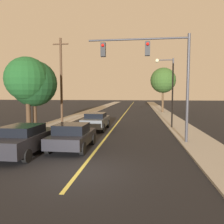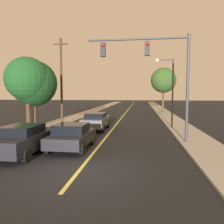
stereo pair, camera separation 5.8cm
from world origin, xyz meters
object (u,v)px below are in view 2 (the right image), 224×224
object	(u,v)px
car_outer_lane_front	(24,139)
tree_left_far	(34,84)
streetlamp_right	(168,83)
car_near_lane_front	(72,136)
utility_pole_left	(61,80)
tree_left_near	(27,79)
car_near_lane_second	(96,121)
tree_right_near	(163,80)
traffic_signal_mast	(155,65)

from	to	relation	value
car_outer_lane_front	tree_left_far	size ratio (longest dim) A/B	0.76
car_outer_lane_front	tree_left_far	world-z (taller)	tree_left_far
streetlamp_right	car_near_lane_front	bearing A→B (deg)	-126.92
utility_pole_left	tree_left_near	bearing A→B (deg)	-112.33
car_near_lane_second	car_outer_lane_front	xyz separation A→B (m)	(-2.22, -8.24, -0.00)
streetlamp_right	tree_left_far	world-z (taller)	streetlamp_right
car_outer_lane_front	tree_right_near	distance (m)	28.99
tree_left_near	tree_left_far	distance (m)	0.86
car_near_lane_front	car_near_lane_second	bearing A→B (deg)	90.00
car_near_lane_front	tree_left_near	xyz separation A→B (m)	(-5.84, 5.86, 3.69)
traffic_signal_mast	tree_left_far	xyz separation A→B (m)	(-10.46, 4.31, -0.93)
streetlamp_right	tree_left_far	bearing A→B (deg)	-171.08
tree_left_near	tree_right_near	world-z (taller)	tree_right_near
streetlamp_right	tree_left_near	world-z (taller)	streetlamp_right
car_near_lane_front	car_outer_lane_front	world-z (taller)	car_outer_lane_front
tree_left_near	streetlamp_right	bearing A→B (deg)	12.23
car_near_lane_front	streetlamp_right	size ratio (longest dim) A/B	0.63
streetlamp_right	traffic_signal_mast	bearing A→B (deg)	-104.26
car_outer_lane_front	tree_left_far	xyz separation A→B (m)	(-3.41, 7.97, 3.31)
car_near_lane_front	tree_left_far	world-z (taller)	tree_left_far
traffic_signal_mast	tree_left_near	size ratio (longest dim) A/B	1.09
car_outer_lane_front	traffic_signal_mast	world-z (taller)	traffic_signal_mast
car_near_lane_second	utility_pole_left	size ratio (longest dim) A/B	0.52
traffic_signal_mast	tree_right_near	bearing A→B (deg)	83.04
car_near_lane_front	car_outer_lane_front	bearing A→B (deg)	-148.84
car_near_lane_front	car_outer_lane_front	xyz separation A→B (m)	(-2.22, -1.34, 0.04)
tree_left_near	tree_right_near	xyz separation A→B (m)	(13.50, 19.65, 0.97)
streetlamp_right	utility_pole_left	xyz separation A→B (m)	(-10.63, 1.25, 0.43)
tree_left_near	tree_right_near	distance (m)	23.86
tree_left_far	utility_pole_left	bearing A→B (deg)	66.02
traffic_signal_mast	utility_pole_left	world-z (taller)	utility_pole_left
tree_left_far	car_outer_lane_front	bearing A→B (deg)	-66.82
utility_pole_left	tree_right_near	size ratio (longest dim) A/B	1.17
car_near_lane_front	car_near_lane_second	world-z (taller)	car_near_lane_second
car_near_lane_front	car_near_lane_second	size ratio (longest dim) A/B	0.88
car_near_lane_second	car_outer_lane_front	world-z (taller)	car_outer_lane_front
car_near_lane_front	traffic_signal_mast	size ratio (longest dim) A/B	0.58
car_near_lane_front	tree_left_far	xyz separation A→B (m)	(-5.63, 6.63, 3.35)
utility_pole_left	tree_left_far	distance (m)	3.48
car_near_lane_front	utility_pole_left	bearing A→B (deg)	113.44
tree_right_near	tree_left_far	bearing A→B (deg)	-125.13
traffic_signal_mast	streetlamp_right	xyz separation A→B (m)	(1.57, 6.20, -0.84)
car_near_lane_front	tree_left_far	distance (m)	9.32
traffic_signal_mast	tree_left_near	xyz separation A→B (m)	(-10.67, 3.54, -0.60)
car_near_lane_second	car_near_lane_front	bearing A→B (deg)	-90.00
tree_right_near	car_outer_lane_front	bearing A→B (deg)	-110.19
utility_pole_left	tree_right_near	distance (m)	19.75
car_near_lane_second	tree_left_far	size ratio (longest dim) A/B	0.74
utility_pole_left	traffic_signal_mast	bearing A→B (deg)	-39.44
car_near_lane_front	car_near_lane_second	xyz separation A→B (m)	(0.00, 6.90, 0.04)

